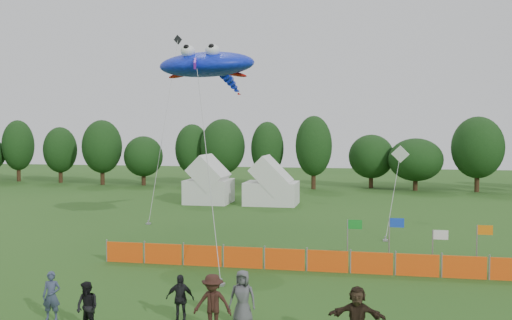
% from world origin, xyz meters
% --- Properties ---
extents(ground, '(160.00, 160.00, 0.00)m').
position_xyz_m(ground, '(0.00, 0.00, 0.00)').
color(ground, '#234C16').
rests_on(ground, ground).
extents(treeline, '(104.57, 8.78, 8.36)m').
position_xyz_m(treeline, '(1.61, 44.93, 4.18)').
color(treeline, '#382314').
rests_on(treeline, ground).
extents(tent_left, '(3.94, 3.94, 3.47)m').
position_xyz_m(tent_left, '(-9.05, 30.01, 1.75)').
color(tent_left, silver).
rests_on(tent_left, ground).
extents(tent_right, '(4.63, 3.70, 3.27)m').
position_xyz_m(tent_right, '(-3.37, 30.06, 1.65)').
color(tent_right, white).
rests_on(tent_right, ground).
extents(barrier_fence, '(21.90, 0.06, 1.00)m').
position_xyz_m(barrier_fence, '(3.16, 7.02, 0.50)').
color(barrier_fence, '#F24C0D').
rests_on(barrier_fence, ground).
extents(flag_row, '(8.73, 0.48, 2.27)m').
position_xyz_m(flag_row, '(8.14, 8.91, 1.43)').
color(flag_row, gray).
rests_on(flag_row, ground).
extents(spectator_a, '(0.68, 0.52, 1.69)m').
position_xyz_m(spectator_a, '(-5.68, -1.54, 0.85)').
color(spectator_a, '#333C55').
rests_on(spectator_a, ground).
extents(spectator_b, '(0.95, 0.84, 1.64)m').
position_xyz_m(spectator_b, '(-3.91, -2.38, 0.82)').
color(spectator_b, black).
rests_on(spectator_b, ground).
extents(spectator_c, '(1.28, 0.78, 1.93)m').
position_xyz_m(spectator_c, '(0.10, -1.68, 0.96)').
color(spectator_c, black).
rests_on(spectator_c, ground).
extents(spectator_d, '(1.00, 0.47, 1.66)m').
position_xyz_m(spectator_d, '(-1.26, -0.92, 0.83)').
color(spectator_d, black).
rests_on(spectator_d, ground).
extents(spectator_e, '(0.92, 0.61, 1.86)m').
position_xyz_m(spectator_e, '(0.87, -0.74, 0.93)').
color(spectator_e, '#4B4C50').
rests_on(spectator_e, ground).
extents(spectator_f, '(1.73, 0.62, 1.84)m').
position_xyz_m(spectator_f, '(4.68, -1.94, 0.92)').
color(spectator_f, black).
rests_on(spectator_f, ground).
extents(stingray_kite, '(6.68, 17.17, 11.41)m').
position_xyz_m(stingray_kite, '(-4.32, 13.54, 10.34)').
color(stingray_kite, '#1028EF').
rests_on(stingray_kite, ground).
extents(small_kite_white, '(2.20, 11.26, 5.40)m').
position_xyz_m(small_kite_white, '(7.04, 23.23, 3.55)').
color(small_kite_white, white).
rests_on(small_kite_white, ground).
extents(small_kite_dark, '(1.84, 10.51, 14.78)m').
position_xyz_m(small_kite_dark, '(-10.73, 23.85, 8.21)').
color(small_kite_dark, black).
rests_on(small_kite_dark, ground).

